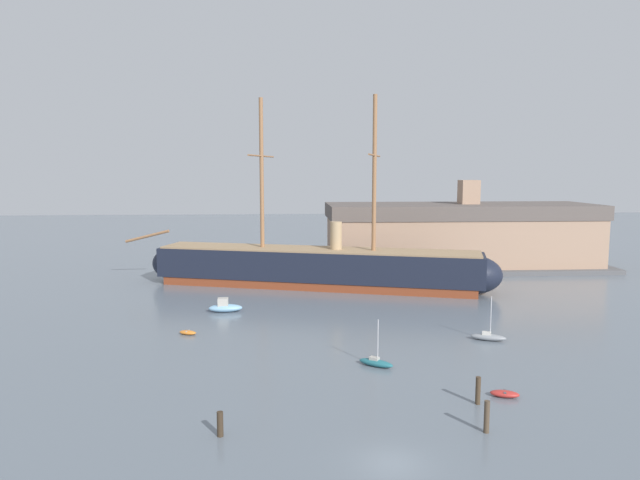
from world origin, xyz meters
TOP-DOWN VIEW (x-y plane):
  - ground_plane at (0.00, 0.00)m, footprint 400.00×400.00m
  - tall_ship at (-1.37, 52.92)m, footprint 57.13×21.48m
  - dinghy_foreground_right at (10.64, 9.52)m, footprint 2.39×1.63m
  - sailboat_near_centre at (1.81, 17.15)m, footprint 3.27×2.75m
  - dinghy_mid_left at (-16.64, 28.40)m, footprint 2.09×1.46m
  - sailboat_mid_right at (14.66, 24.25)m, footprint 3.69×2.29m
  - motorboat_alongside_bow at (-13.64, 38.17)m, footprint 4.22×1.91m
  - sailboat_distant_centre at (3.44, 61.99)m, footprint 2.34×3.71m
  - mooring_piling_nearest at (7.08, 3.66)m, footprint 0.37×0.37m
  - mooring_piling_left_pair at (8.09, 8.33)m, footprint 0.38×0.38m
  - mooring_piling_right_pair at (-10.63, 4.27)m, footprint 0.42×0.42m
  - dockside_warehouse_right at (25.33, 68.49)m, footprint 51.28×18.50m

SIDE VIEW (x-z plane):
  - ground_plane at x=0.00m, z-range 0.00..0.00m
  - dinghy_mid_left at x=-16.64m, z-range 0.00..0.45m
  - dinghy_foreground_right at x=10.64m, z-range 0.00..0.52m
  - sailboat_near_centre at x=1.81m, z-range -1.80..2.52m
  - sailboat_mid_right at x=14.66m, z-range -1.92..2.70m
  - sailboat_distant_centre at x=3.44m, z-range -1.93..2.71m
  - motorboat_alongside_bow at x=-13.64m, z-range -0.26..1.48m
  - mooring_piling_right_pair at x=-10.63m, z-range 0.00..1.68m
  - mooring_piling_left_pair at x=8.09m, z-range 0.00..2.12m
  - mooring_piling_nearest at x=7.08m, z-range 0.00..2.21m
  - tall_ship at x=-1.37m, z-range -11.07..17.12m
  - dockside_warehouse_right at x=25.33m, z-range -2.15..13.60m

